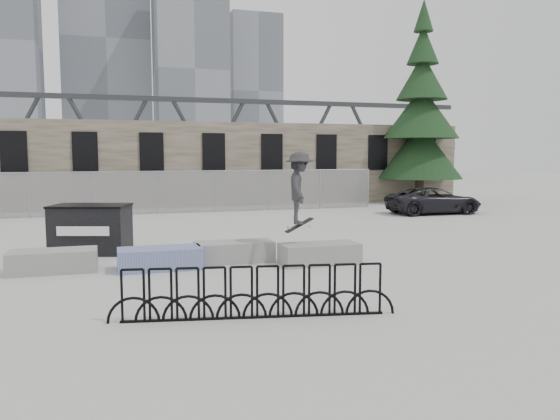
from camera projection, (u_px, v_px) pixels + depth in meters
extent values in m
plane|color=#A3A39E|center=(198.00, 265.00, 13.86)|extent=(120.00, 120.00, 0.00)
cube|color=brown|center=(150.00, 165.00, 29.07)|extent=(36.00, 2.50, 4.50)
cube|color=black|center=(14.00, 152.00, 25.90)|extent=(1.20, 0.12, 2.00)
cube|color=black|center=(85.00, 152.00, 26.85)|extent=(1.20, 0.12, 2.00)
cube|color=black|center=(152.00, 152.00, 27.79)|extent=(1.20, 0.12, 2.00)
cube|color=black|center=(214.00, 152.00, 28.74)|extent=(1.20, 0.12, 2.00)
cube|color=black|center=(272.00, 152.00, 29.69)|extent=(1.20, 0.12, 2.00)
cube|color=black|center=(326.00, 152.00, 30.64)|extent=(1.20, 0.12, 2.00)
cube|color=black|center=(378.00, 152.00, 31.59)|extent=(1.20, 0.12, 2.00)
cube|color=black|center=(426.00, 152.00, 32.53)|extent=(1.20, 0.12, 2.00)
cylinder|color=gray|center=(29.00, 195.00, 24.00)|extent=(0.06, 0.06, 2.00)
cylinder|color=gray|center=(95.00, 194.00, 24.82)|extent=(0.06, 0.06, 2.00)
cylinder|color=gray|center=(156.00, 193.00, 25.63)|extent=(0.06, 0.06, 2.00)
cylinder|color=gray|center=(214.00, 191.00, 26.45)|extent=(0.06, 0.06, 2.00)
cylinder|color=gray|center=(269.00, 190.00, 27.26)|extent=(0.06, 0.06, 2.00)
cylinder|color=gray|center=(320.00, 189.00, 28.08)|extent=(0.06, 0.06, 2.00)
cylinder|color=gray|center=(368.00, 188.00, 28.89)|extent=(0.06, 0.06, 2.00)
cube|color=#99999E|center=(156.00, 193.00, 25.63)|extent=(22.00, 0.02, 2.00)
cylinder|color=gray|center=(156.00, 171.00, 25.53)|extent=(22.00, 0.04, 0.04)
cube|color=gray|center=(53.00, 261.00, 12.98)|extent=(2.00, 0.90, 0.53)
cube|color=#2D471E|center=(53.00, 253.00, 12.96)|extent=(1.76, 0.66, 0.10)
cube|color=#354AA1|center=(160.00, 258.00, 13.31)|extent=(2.00, 0.90, 0.53)
cube|color=#2D471E|center=(160.00, 250.00, 13.28)|extent=(1.76, 0.66, 0.10)
cube|color=gray|center=(234.00, 252.00, 14.25)|extent=(2.00, 0.90, 0.53)
cube|color=#2D471E|center=(234.00, 244.00, 14.22)|extent=(1.76, 0.66, 0.10)
cube|color=gray|center=(320.00, 254.00, 13.97)|extent=(2.00, 0.90, 0.53)
cube|color=#2D471E|center=(320.00, 246.00, 13.95)|extent=(1.76, 0.66, 0.10)
cube|color=black|center=(91.00, 230.00, 15.44)|extent=(2.32, 1.79, 1.33)
cube|color=black|center=(90.00, 206.00, 15.37)|extent=(2.39, 1.85, 0.06)
cube|color=white|center=(83.00, 231.00, 14.81)|extent=(1.37, 0.45, 0.26)
cube|color=black|center=(255.00, 317.00, 9.34)|extent=(4.44, 0.88, 0.04)
torus|color=black|center=(133.00, 296.00, 9.05)|extent=(0.88, 0.21, 0.89)
torus|color=black|center=(161.00, 295.00, 9.11)|extent=(0.88, 0.21, 0.89)
torus|color=black|center=(188.00, 295.00, 9.16)|extent=(0.88, 0.21, 0.89)
torus|color=black|center=(215.00, 294.00, 9.21)|extent=(0.88, 0.21, 0.89)
torus|color=black|center=(241.00, 293.00, 9.27)|extent=(0.88, 0.21, 0.89)
torus|color=black|center=(268.00, 292.00, 9.32)|extent=(0.88, 0.21, 0.89)
torus|color=black|center=(294.00, 291.00, 9.37)|extent=(0.88, 0.21, 0.89)
torus|color=black|center=(319.00, 291.00, 9.43)|extent=(0.88, 0.21, 0.89)
torus|color=black|center=(345.00, 290.00, 9.48)|extent=(0.88, 0.21, 0.89)
torus|color=black|center=(370.00, 289.00, 9.53)|extent=(0.88, 0.21, 0.89)
cylinder|color=#38281E|center=(420.00, 179.00, 31.65)|extent=(0.50, 0.50, 2.74)
cone|color=black|center=(420.00, 151.00, 31.48)|extent=(4.80, 4.80, 3.20)
cone|color=black|center=(421.00, 112.00, 31.25)|extent=(4.30, 4.30, 3.00)
cone|color=black|center=(422.00, 77.00, 31.05)|extent=(2.90, 2.90, 2.60)
cone|color=black|center=(423.00, 44.00, 30.87)|extent=(1.80, 1.80, 2.20)
cone|color=black|center=(424.00, 15.00, 30.70)|extent=(1.11, 1.11, 1.80)
cube|color=slate|center=(106.00, 45.00, 105.79)|extent=(16.00, 14.00, 48.00)
cube|color=slate|center=(190.00, 74.00, 96.41)|extent=(12.00, 12.00, 34.00)
cube|color=slate|center=(253.00, 94.00, 110.25)|extent=(10.00, 10.00, 30.00)
cube|color=#2D3033|center=(209.00, 145.00, 68.65)|extent=(70.00, 3.00, 1.20)
cube|color=#2D3033|center=(209.00, 100.00, 68.09)|extent=(70.00, 0.60, 0.60)
cube|color=gray|center=(418.00, 160.00, 77.74)|extent=(2.00, 3.00, 4.00)
imported|color=black|center=(434.00, 201.00, 25.74)|extent=(4.53, 2.21, 1.24)
imported|color=#2B2B2E|center=(299.00, 188.00, 13.75)|extent=(1.01, 1.33, 1.83)
cube|color=black|center=(299.00, 225.00, 13.84)|extent=(0.76, 0.30, 0.35)
cylinder|color=beige|center=(290.00, 228.00, 13.70)|extent=(0.06, 0.03, 0.06)
cylinder|color=beige|center=(288.00, 227.00, 13.83)|extent=(0.06, 0.03, 0.06)
cylinder|color=beige|center=(311.00, 227.00, 13.86)|extent=(0.06, 0.03, 0.06)
cylinder|color=beige|center=(309.00, 226.00, 14.00)|extent=(0.06, 0.03, 0.06)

